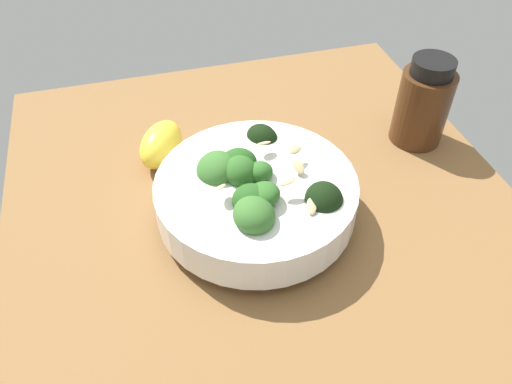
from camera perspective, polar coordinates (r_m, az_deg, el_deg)
ground_plane at (r=61.13cm, az=0.24°, el=-1.23°), size 58.21×58.21×4.46cm
bowl_of_broccoli at (r=53.64cm, az=0.00°, el=-0.22°), size 21.47×21.47×8.52cm
lemon_wedge at (r=63.15cm, az=-10.71°, el=5.33°), size 8.85×7.84×4.88cm
bottle_tall at (r=67.20cm, az=18.41°, el=9.51°), size 6.61×6.61×11.50cm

